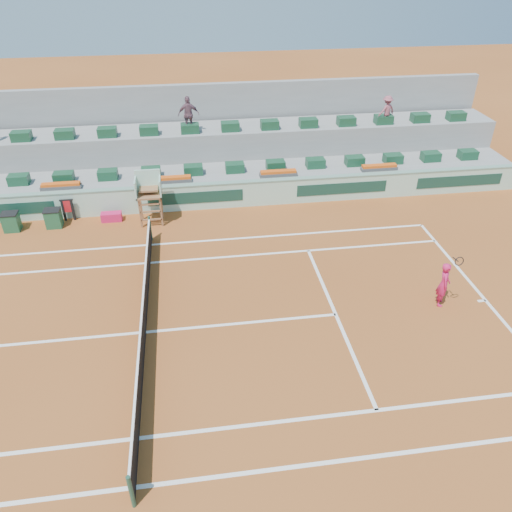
# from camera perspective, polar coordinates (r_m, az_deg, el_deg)

# --- Properties ---
(ground) EXTENTS (90.00, 90.00, 0.00)m
(ground) POSITION_cam_1_polar(r_m,az_deg,el_deg) (16.86, -12.49, -8.51)
(ground) COLOR #92471C
(ground) RESTS_ON ground
(seating_tier_lower) EXTENTS (36.00, 4.00, 1.20)m
(seating_tier_lower) POSITION_cam_1_polar(r_m,az_deg,el_deg) (25.64, -11.64, 8.49)
(seating_tier_lower) COLOR gray
(seating_tier_lower) RESTS_ON ground
(seating_tier_upper) EXTENTS (36.00, 2.40, 2.60)m
(seating_tier_upper) POSITION_cam_1_polar(r_m,az_deg,el_deg) (26.85, -11.70, 11.24)
(seating_tier_upper) COLOR gray
(seating_tier_upper) RESTS_ON ground
(stadium_back_wall) EXTENTS (36.00, 0.40, 4.40)m
(stadium_back_wall) POSITION_cam_1_polar(r_m,az_deg,el_deg) (28.05, -11.81, 14.14)
(stadium_back_wall) COLOR gray
(stadium_back_wall) RESTS_ON ground
(player_bag) EXTENTS (0.90, 0.40, 0.40)m
(player_bag) POSITION_cam_1_polar(r_m,az_deg,el_deg) (23.47, -16.18, 4.33)
(player_bag) COLOR #D81C59
(player_bag) RESTS_ON ground
(spectator_mid) EXTENTS (1.05, 0.46, 1.76)m
(spectator_mid) POSITION_cam_1_polar(r_m,az_deg,el_deg) (25.58, -7.71, 15.73)
(spectator_mid) COLOR #774F5D
(spectator_mid) RESTS_ON seating_tier_upper
(spectator_right) EXTENTS (1.07, 0.84, 1.46)m
(spectator_right) POSITION_cam_1_polar(r_m,az_deg,el_deg) (27.41, 14.71, 15.83)
(spectator_right) COLOR #A1505C
(spectator_right) RESTS_ON seating_tier_upper
(court_lines) EXTENTS (23.89, 11.09, 0.01)m
(court_lines) POSITION_cam_1_polar(r_m,az_deg,el_deg) (16.86, -12.50, -8.49)
(court_lines) COLOR white
(court_lines) RESTS_ON ground
(tennis_net) EXTENTS (0.10, 11.97, 1.10)m
(tennis_net) POSITION_cam_1_polar(r_m,az_deg,el_deg) (16.53, -12.71, -7.14)
(tennis_net) COLOR black
(tennis_net) RESTS_ON ground
(advertising_hoarding) EXTENTS (36.00, 0.34, 1.26)m
(advertising_hoarding) POSITION_cam_1_polar(r_m,az_deg,el_deg) (23.63, -11.75, 6.38)
(advertising_hoarding) COLOR #ADDAC2
(advertising_hoarding) RESTS_ON ground
(umpire_chair) EXTENTS (1.10, 0.90, 2.40)m
(umpire_chair) POSITION_cam_1_polar(r_m,az_deg,el_deg) (22.34, -12.15, 7.32)
(umpire_chair) COLOR brown
(umpire_chair) RESTS_ON ground
(seat_row_lower) EXTENTS (32.90, 0.60, 0.44)m
(seat_row_lower) POSITION_cam_1_polar(r_m,az_deg,el_deg) (24.49, -11.91, 9.37)
(seat_row_lower) COLOR #17452A
(seat_row_lower) RESTS_ON seating_tier_lower
(seat_row_upper) EXTENTS (32.90, 0.60, 0.44)m
(seat_row_upper) POSITION_cam_1_polar(r_m,az_deg,el_deg) (25.77, -12.13, 13.89)
(seat_row_upper) COLOR #17452A
(seat_row_upper) RESTS_ON seating_tier_upper
(flower_planters) EXTENTS (26.80, 0.36, 0.28)m
(flower_planters) POSITION_cam_1_polar(r_m,az_deg,el_deg) (23.95, -15.56, 8.08)
(flower_planters) COLOR #4D4D4D
(flower_planters) RESTS_ON seating_tier_lower
(drink_cooler_a) EXTENTS (0.69, 0.60, 0.84)m
(drink_cooler_a) POSITION_cam_1_polar(r_m,az_deg,el_deg) (23.71, -22.14, 4.03)
(drink_cooler_a) COLOR #1A5031
(drink_cooler_a) RESTS_ON ground
(drink_cooler_b) EXTENTS (0.69, 0.60, 0.84)m
(drink_cooler_b) POSITION_cam_1_polar(r_m,az_deg,el_deg) (24.15, -26.19, 3.53)
(drink_cooler_b) COLOR #1A5031
(drink_cooler_b) RESTS_ON ground
(towel_rack) EXTENTS (0.59, 0.10, 1.03)m
(towel_rack) POSITION_cam_1_polar(r_m,az_deg,el_deg) (23.95, -20.71, 5.14)
(towel_rack) COLOR black
(towel_rack) RESTS_ON ground
(tennis_player) EXTENTS (0.58, 0.92, 2.28)m
(tennis_player) POSITION_cam_1_polar(r_m,az_deg,el_deg) (18.30, 20.67, -3.01)
(tennis_player) COLOR #D81C59
(tennis_player) RESTS_ON ground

